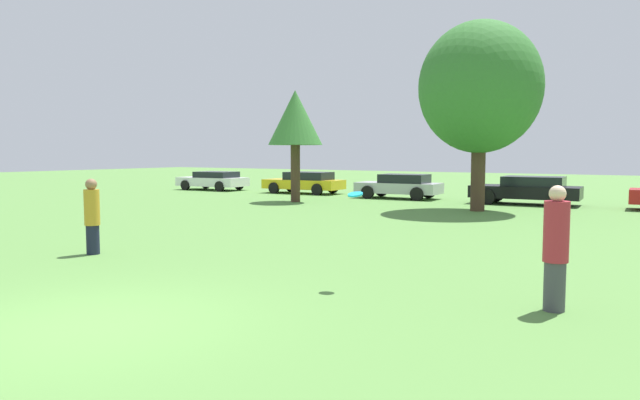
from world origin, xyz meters
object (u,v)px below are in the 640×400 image
tree_0 (295,119)px  parked_car_silver (400,186)px  parked_car_yellow (305,182)px  person_catcher (556,248)px  frisbee (355,194)px  parked_car_black (527,189)px  parked_car_white (213,180)px  tree_1 (480,88)px  person_thrower (92,216)px

tree_0 → parked_car_silver: size_ratio=1.22×
parked_car_yellow → parked_car_silver: 5.98m
tree_0 → person_catcher: bearing=-44.1°
person_catcher → parked_car_silver: size_ratio=0.43×
frisbee → parked_car_black: frisbee is taller
parked_car_silver → person_catcher: bearing=117.6°
frisbee → parked_car_white: (-19.55, 17.80, -0.97)m
parked_car_white → person_catcher: bearing=139.3°
tree_1 → parked_car_silver: 7.66m
tree_0 → parked_car_white: bearing=154.5°
parked_car_yellow → parked_car_black: (12.04, -0.52, 0.03)m
tree_1 → parked_car_black: (0.98, 3.96, -4.07)m
person_catcher → parked_car_yellow: size_ratio=0.40×
parked_car_yellow → parked_car_white: bearing=1.3°
parked_car_white → parked_car_silver: 12.33m
parked_car_silver → tree_1: bearing=138.9°
tree_1 → parked_car_white: bearing=167.1°
frisbee → parked_car_silver: frisbee is taller
person_thrower → parked_car_yellow: bearing=106.5°
person_thrower → parked_car_silver: 18.15m
tree_1 → parked_car_silver: size_ratio=1.74×
parked_car_yellow → parked_car_silver: bearing=172.5°
person_catcher → tree_1: (-5.28, 13.57, 3.82)m
frisbee → parked_car_yellow: size_ratio=0.06×
parked_car_white → parked_car_yellow: parked_car_yellow is taller
parked_car_white → tree_0: bearing=151.5°
frisbee → parked_car_black: bearing=93.7°
parked_car_black → parked_car_silver: bearing=-3.4°
person_thrower → parked_car_yellow: person_thrower is taller
frisbee → parked_car_yellow: frisbee is taller
tree_0 → parked_car_yellow: tree_0 is taller
person_catcher → frisbee: size_ratio=7.00×
person_thrower → parked_car_black: (5.34, 18.09, -0.20)m
person_catcher → tree_1: tree_1 is taller
person_catcher → parked_car_white: (-22.70, 17.58, -0.31)m
person_thrower → tree_0: tree_0 is taller
parked_car_white → parked_car_black: (18.40, -0.05, 0.06)m
person_catcher → parked_car_black: 18.05m
tree_1 → parked_car_silver: bearing=141.8°
tree_1 → parked_car_black: size_ratio=1.57×
tree_1 → parked_car_silver: (-5.09, 4.00, -4.10)m
frisbee → tree_0: bearing=128.0°
tree_0 → parked_car_black: size_ratio=1.10×
person_catcher → parked_car_black: person_catcher is taller
person_thrower → person_catcher: size_ratio=0.94×
parked_car_silver → parked_car_black: (6.07, -0.04, 0.02)m
parked_car_white → frisbee: bearing=134.7°
person_thrower → parked_car_white: bearing=122.4°
person_thrower → tree_1: (4.36, 14.13, 3.87)m
parked_car_white → parked_car_black: 18.40m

